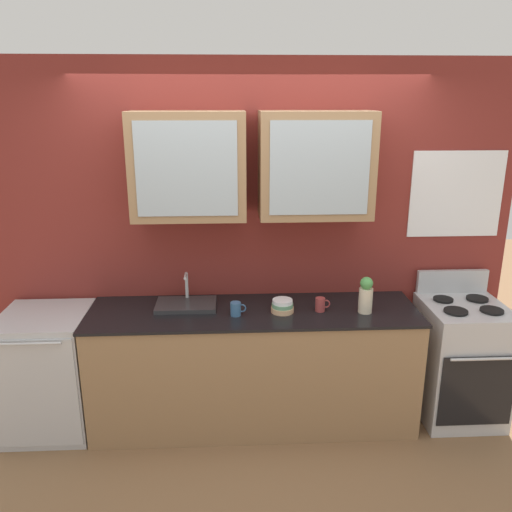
{
  "coord_description": "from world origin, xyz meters",
  "views": [
    {
      "loc": [
        -0.16,
        -3.42,
        2.35
      ],
      "look_at": [
        0.02,
        0.0,
        1.3
      ],
      "focal_mm": 36.5,
      "sensor_mm": 36.0,
      "label": 1
    }
  ],
  "objects_px": {
    "stove_range": "(460,360)",
    "sink_faucet": "(186,304)",
    "bowl_stack": "(282,306)",
    "cup_near_sink": "(236,309)",
    "cup_near_bowls": "(321,304)",
    "vase": "(366,295)",
    "dishwasher": "(49,372)"
  },
  "relations": [
    {
      "from": "dishwasher",
      "to": "vase",
      "type": "bearing_deg",
      "value": -1.7
    },
    {
      "from": "stove_range",
      "to": "sink_faucet",
      "type": "relative_size",
      "value": 2.48
    },
    {
      "from": "stove_range",
      "to": "bowl_stack",
      "type": "relative_size",
      "value": 6.67
    },
    {
      "from": "cup_near_bowls",
      "to": "dishwasher",
      "type": "height_order",
      "value": "cup_near_bowls"
    },
    {
      "from": "sink_faucet",
      "to": "cup_near_bowls",
      "type": "height_order",
      "value": "sink_faucet"
    },
    {
      "from": "bowl_stack",
      "to": "cup_near_bowls",
      "type": "bearing_deg",
      "value": 0.17
    },
    {
      "from": "sink_faucet",
      "to": "dishwasher",
      "type": "xyz_separation_m",
      "value": [
        -1.0,
        -0.1,
        -0.47
      ]
    },
    {
      "from": "stove_range",
      "to": "bowl_stack",
      "type": "xyz_separation_m",
      "value": [
        -1.35,
        -0.04,
        0.48
      ]
    },
    {
      "from": "stove_range",
      "to": "sink_faucet",
      "type": "height_order",
      "value": "sink_faucet"
    },
    {
      "from": "cup_near_sink",
      "to": "dishwasher",
      "type": "relative_size",
      "value": 0.12
    },
    {
      "from": "cup_near_sink",
      "to": "cup_near_bowls",
      "type": "relative_size",
      "value": 1.04
    },
    {
      "from": "stove_range",
      "to": "cup_near_bowls",
      "type": "height_order",
      "value": "stove_range"
    },
    {
      "from": "cup_near_bowls",
      "to": "dishwasher",
      "type": "relative_size",
      "value": 0.12
    },
    {
      "from": "bowl_stack",
      "to": "cup_near_sink",
      "type": "distance_m",
      "value": 0.33
    },
    {
      "from": "stove_range",
      "to": "bowl_stack",
      "type": "height_order",
      "value": "stove_range"
    },
    {
      "from": "cup_near_sink",
      "to": "dishwasher",
      "type": "height_order",
      "value": "cup_near_sink"
    },
    {
      "from": "bowl_stack",
      "to": "cup_near_sink",
      "type": "height_order",
      "value": "cup_near_sink"
    },
    {
      "from": "bowl_stack",
      "to": "stove_range",
      "type": "bearing_deg",
      "value": 1.56
    },
    {
      "from": "stove_range",
      "to": "sink_faucet",
      "type": "distance_m",
      "value": 2.09
    },
    {
      "from": "sink_faucet",
      "to": "cup_near_bowls",
      "type": "distance_m",
      "value": 0.97
    },
    {
      "from": "bowl_stack",
      "to": "cup_near_bowls",
      "type": "relative_size",
      "value": 1.51
    },
    {
      "from": "vase",
      "to": "cup_near_sink",
      "type": "relative_size",
      "value": 2.37
    },
    {
      "from": "dishwasher",
      "to": "stove_range",
      "type": "bearing_deg",
      "value": 0.08
    },
    {
      "from": "bowl_stack",
      "to": "vase",
      "type": "xyz_separation_m",
      "value": [
        0.58,
        -0.03,
        0.08
      ]
    },
    {
      "from": "vase",
      "to": "sink_faucet",
      "type": "bearing_deg",
      "value": 172.44
    },
    {
      "from": "stove_range",
      "to": "cup_near_sink",
      "type": "distance_m",
      "value": 1.75
    },
    {
      "from": "vase",
      "to": "dishwasher",
      "type": "distance_m",
      "value": 2.34
    },
    {
      "from": "bowl_stack",
      "to": "cup_near_bowls",
      "type": "height_order",
      "value": "cup_near_bowls"
    },
    {
      "from": "sink_faucet",
      "to": "cup_near_sink",
      "type": "distance_m",
      "value": 0.4
    },
    {
      "from": "vase",
      "to": "cup_near_bowls",
      "type": "height_order",
      "value": "vase"
    },
    {
      "from": "vase",
      "to": "cup_near_bowls",
      "type": "bearing_deg",
      "value": 173.41
    },
    {
      "from": "cup_near_bowls",
      "to": "sink_faucet",
      "type": "bearing_deg",
      "value": 172.12
    }
  ]
}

